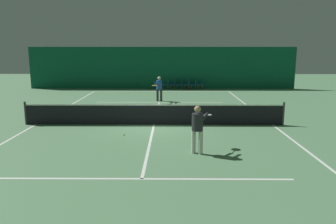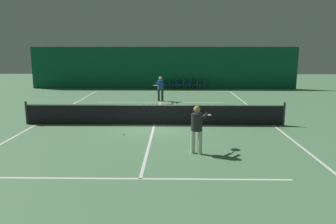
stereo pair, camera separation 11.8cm
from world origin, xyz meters
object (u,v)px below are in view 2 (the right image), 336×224
Objects in this scene: courtside_chair_4 at (196,84)px; tennis_net at (154,114)px; player_far at (160,87)px; courtside_chair_3 at (189,84)px; courtside_chair_5 at (203,84)px; player_near at (197,126)px; courtside_chair_0 at (168,84)px; courtside_chair_2 at (182,84)px; courtside_chair_1 at (175,84)px; tennis_ball at (124,134)px.

tennis_net is at bearing -11.86° from courtside_chair_4.
tennis_net is at bearing 15.73° from player_far.
courtside_chair_3 is 1.19m from courtside_chair_5.
player_near is 17.40m from courtside_chair_0.
courtside_chair_3 is at bearing 80.64° from tennis_net.
player_far reaches higher than courtside_chair_4.
courtside_chair_2 is 1.00× the size of courtside_chair_4.
courtside_chair_4 and courtside_chair_5 have the same top height.
player_far is 6.54m from courtside_chair_2.
player_far is 6.42m from courtside_chair_1.
courtside_chair_4 is 1.00× the size of courtside_chair_5.
tennis_net is 13.61m from courtside_chair_5.
player_far reaches higher than courtside_chair_5.
courtside_chair_3 is (2.19, 6.32, -0.47)m from player_far.
courtside_chair_1 is at bearing -90.00° from courtside_chair_3.
courtside_chair_3 is at bearing -90.00° from courtside_chair_5.
player_far reaches higher than courtside_chair_3.
tennis_net is at bearing -1.68° from courtside_chair_0.
player_near is at bearing 24.38° from player_far.
player_near reaches higher than tennis_net.
courtside_chair_1 is 12.73× the size of tennis_ball.
player_near is 1.95× the size of courtside_chair_4.
courtside_chair_1 is 1.00× the size of courtside_chair_3.
courtside_chair_1 is (0.99, 6.32, -0.47)m from player_far.
tennis_net reaches higher than courtside_chair_0.
courtside_chair_4 is at bearing 75.46° from tennis_ball.
courtside_chair_2 is (1.58, 13.18, -0.03)m from tennis_net.
courtside_chair_5 is (1.79, 0.00, 0.00)m from courtside_chair_2.
player_far is at bearing 82.65° from tennis_ball.
tennis_ball is (-2.12, -15.08, -0.45)m from courtside_chair_1.
courtside_chair_0 and courtside_chair_5 have the same top height.
courtside_chair_4 is (1.79, 0.00, 0.00)m from courtside_chair_1.
courtside_chair_0 is 15.16m from tennis_ball.
courtside_chair_1 and courtside_chair_3 have the same top height.
tennis_net reaches higher than tennis_ball.
courtside_chair_3 is at bearing 77.60° from tennis_ball.
player_near is at bearing 2.32° from courtside_chair_1.
player_far is 6.92m from courtside_chair_4.
courtside_chair_0 is (-1.30, 17.35, -0.47)m from player_near.
tennis_ball is at bearing -8.02° from courtside_chair_1.
tennis_ball is at bearing -121.03° from tennis_net.
courtside_chair_0 is at bearing -90.00° from courtside_chair_2.
player_near is 3.74m from tennis_ball.
courtside_chair_5 is (1.68, 17.35, -0.47)m from player_near.
courtside_chair_1 is at bearing -173.31° from player_far.
player_far is 7.18m from courtside_chair_5.
player_near is 1.95× the size of courtside_chair_2.
player_far is 6.35m from courtside_chair_0.
courtside_chair_5 is at bearing 90.00° from courtside_chair_2.
player_near is 1.95× the size of courtside_chair_3.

